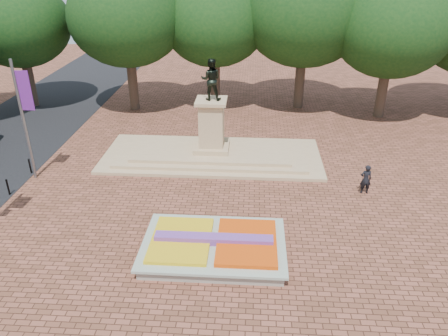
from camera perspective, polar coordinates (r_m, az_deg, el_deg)
name	(u,v)px	position (r m, az deg, el deg)	size (l,w,h in m)	color
ground	(197,227)	(21.53, -3.54, -7.65)	(90.00, 90.00, 0.00)	brown
flower_bed	(214,246)	(19.59, -1.27, -10.14)	(6.30, 4.30, 0.91)	gray
monument	(212,145)	(28.09, -1.60, 3.04)	(14.00, 6.00, 6.40)	tan
tree_row_back	(252,27)	(36.05, 3.69, 17.86)	(44.80, 8.80, 10.43)	#37251E
pedestrian	(366,179)	(25.12, 18.03, -1.41)	(0.62, 0.41, 1.71)	black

